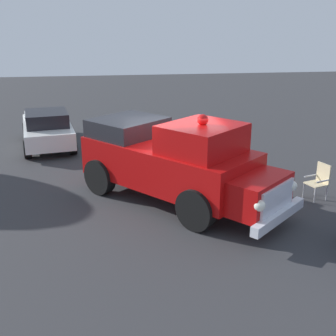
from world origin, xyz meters
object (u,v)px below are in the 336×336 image
lawn_chair_near_truck (109,146)px  lawn_chair_by_car (320,179)px  spectator_seated (107,142)px  traffic_cone (177,148)px  vintage_fire_truck (174,160)px  classic_hot_rod (47,128)px

lawn_chair_near_truck → lawn_chair_by_car: (-5.81, 4.28, 0.00)m
spectator_seated → traffic_cone: 2.60m
vintage_fire_truck → classic_hot_rod: vintage_fire_truck is taller
classic_hot_rod → spectator_seated: 3.32m
lawn_chair_near_truck → classic_hot_rod: bearing=-45.8°
vintage_fire_truck → classic_hot_rod: 7.59m
vintage_fire_truck → lawn_chair_near_truck: size_ratio=5.81×
vintage_fire_truck → traffic_cone: size_ratio=9.33×
vintage_fire_truck → lawn_chair_near_truck: vintage_fire_truck is taller
spectator_seated → traffic_cone: (-2.57, -0.15, -0.39)m
spectator_seated → traffic_cone: bearing=-176.7°
classic_hot_rod → lawn_chair_near_truck: size_ratio=4.52×
classic_hot_rod → lawn_chair_by_car: (-8.21, 6.75, -0.16)m
lawn_chair_by_car → traffic_cone: 5.62m
classic_hot_rod → traffic_cone: (-4.90, 2.22, -0.44)m
vintage_fire_truck → lawn_chair_by_car: bearing=174.3°
classic_hot_rod → lawn_chair_near_truck: classic_hot_rod is taller
classic_hot_rod → spectator_seated: (-2.33, 2.36, -0.05)m
classic_hot_rod → vintage_fire_truck: bearing=123.1°
classic_hot_rod → traffic_cone: bearing=155.7°
classic_hot_rod → lawn_chair_by_car: bearing=140.6°
lawn_chair_near_truck → spectator_seated: size_ratio=0.79×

